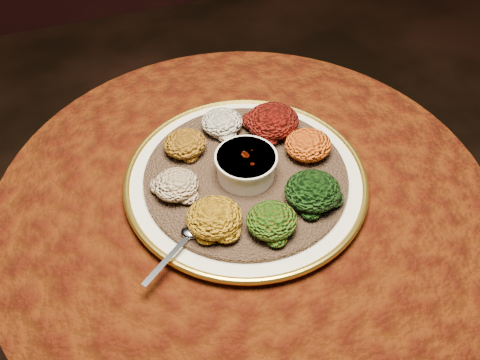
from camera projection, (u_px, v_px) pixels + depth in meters
name	position (u px, v px, depth m)	size (l,w,h in m)	color
table	(244.00, 251.00, 1.15)	(0.96, 0.96, 0.73)	black
platter	(246.00, 180.00, 1.03)	(0.58, 0.58, 0.02)	white
injera	(246.00, 176.00, 1.02)	(0.39, 0.39, 0.01)	brown
stew_bowl	(246.00, 164.00, 1.00)	(0.12, 0.12, 0.05)	white
spoon	(190.00, 235.00, 0.92)	(0.13, 0.10, 0.01)	silver
portion_ayib	(222.00, 122.00, 1.09)	(0.08, 0.08, 0.04)	white
portion_kitfo	(273.00, 121.00, 1.08)	(0.11, 0.10, 0.05)	black
portion_tikil	(308.00, 145.00, 1.04)	(0.09, 0.09, 0.04)	#B4750F
portion_gomen	(313.00, 191.00, 0.96)	(0.10, 0.10, 0.05)	black
portion_mixveg	(272.00, 221.00, 0.92)	(0.09, 0.09, 0.04)	#A8330A
portion_kik	(214.00, 218.00, 0.92)	(0.10, 0.09, 0.05)	#BE7F10
portion_timatim	(176.00, 185.00, 0.97)	(0.08, 0.08, 0.04)	maroon
portion_shiro	(185.00, 144.00, 1.05)	(0.08, 0.08, 0.04)	#9A5312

